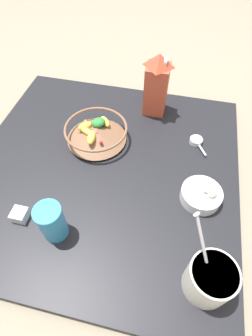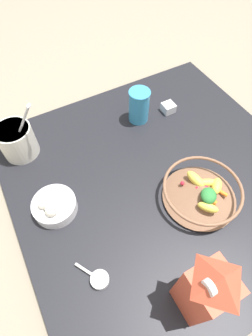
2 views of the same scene
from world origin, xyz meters
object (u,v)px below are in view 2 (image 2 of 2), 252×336
(drinking_cup, at_px, (139,105))
(spice_jar, at_px, (168,108))
(fruit_bowl, at_px, (202,192))
(milk_carton, at_px, (206,290))
(garlic_bowl, at_px, (54,206))
(yogurt_tub, at_px, (17,140))

(drinking_cup, relative_size, spice_jar, 2.82)
(fruit_bowl, relative_size, milk_carton, 0.93)
(garlic_bowl, bearing_deg, milk_carton, 28.74)
(yogurt_tub, height_order, garlic_bowl, yogurt_tub)
(yogurt_tub, distance_m, drinking_cup, 0.46)
(garlic_bowl, bearing_deg, drinking_cup, 117.38)
(fruit_bowl, xyz_separation_m, garlic_bowl, (-0.18, -0.42, -0.02))
(drinking_cup, height_order, spice_jar, drinking_cup)
(yogurt_tub, bearing_deg, fruit_bowl, 44.05)
(milk_carton, height_order, spice_jar, milk_carton)
(spice_jar, xyz_separation_m, garlic_bowl, (0.20, -0.56, 0.01))
(milk_carton, distance_m, drinking_cup, 0.68)
(milk_carton, relative_size, drinking_cup, 1.95)
(milk_carton, relative_size, garlic_bowl, 1.93)
(fruit_bowl, height_order, yogurt_tub, yogurt_tub)
(yogurt_tub, relative_size, spice_jar, 5.29)
(drinking_cup, height_order, garlic_bowl, drinking_cup)
(yogurt_tub, xyz_separation_m, spice_jar, (0.08, 0.59, -0.05))
(drinking_cup, xyz_separation_m, spice_jar, (0.02, 0.13, -0.05))
(fruit_bowl, bearing_deg, drinking_cup, 178.80)
(fruit_bowl, bearing_deg, milk_carton, -40.14)
(drinking_cup, bearing_deg, spice_jar, 81.32)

